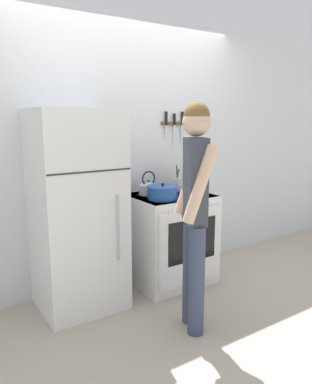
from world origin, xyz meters
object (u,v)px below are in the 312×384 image
at_px(refrigerator, 78,211).
at_px(tea_kettle, 149,188).
at_px(dutch_oven_pot, 163,192).
at_px(person, 195,205).
at_px(utensil_jar, 177,184).
at_px(stove_range, 171,238).

height_order(refrigerator, tea_kettle, refrigerator).
height_order(refrigerator, dutch_oven_pot, refrigerator).
xyz_separation_m(dutch_oven_pot, person, (-0.17, -0.67, 0.04)).
bearing_deg(dutch_oven_pot, utensil_jar, 36.30).
xyz_separation_m(tea_kettle, person, (-0.19, -0.93, 0.03)).
distance_m(dutch_oven_pot, tea_kettle, 0.26).
bearing_deg(refrigerator, stove_range, -2.69).
distance_m(tea_kettle, person, 0.95).
relative_size(dutch_oven_pot, person, 0.19).
height_order(tea_kettle, person, person).
bearing_deg(dutch_oven_pot, tea_kettle, 87.02).
bearing_deg(stove_range, dutch_oven_pot, -148.99).
bearing_deg(utensil_jar, person, -119.57).
relative_size(stove_range, utensil_jar, 3.34).
distance_m(refrigerator, person, 1.02).
xyz_separation_m(refrigerator, stove_range, (0.93, -0.04, -0.39)).
height_order(tea_kettle, utensil_jar, utensil_jar).
bearing_deg(person, tea_kettle, 11.85).
relative_size(refrigerator, tea_kettle, 7.12).
relative_size(dutch_oven_pot, tea_kettle, 1.40).
xyz_separation_m(tea_kettle, utensil_jar, (0.35, 0.01, 0.01)).
relative_size(tea_kettle, person, 0.14).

